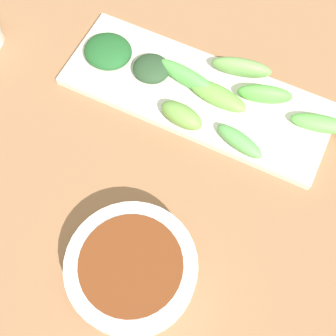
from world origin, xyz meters
name	(u,v)px	position (x,y,z in m)	size (l,w,h in m)	color
tabletop	(167,154)	(0.00, 0.00, 0.01)	(2.10, 2.10, 0.02)	#956645
sauce_bowl	(132,269)	(-0.16, -0.04, 0.05)	(0.15, 0.15, 0.05)	white
serving_plate	(197,95)	(0.10, 0.00, 0.03)	(0.14, 0.38, 0.01)	silver
broccoli_leafy_0	(108,51)	(0.09, 0.14, 0.04)	(0.06, 0.07, 0.03)	#215A28
broccoli_stalk_1	(320,123)	(0.11, -0.17, 0.04)	(0.02, 0.08, 0.02)	#63B64F
broccoli_stalk_2	(239,141)	(0.04, -0.08, 0.04)	(0.02, 0.07, 0.02)	#60A856
broccoli_stalk_3	(265,94)	(0.12, -0.09, 0.05)	(0.02, 0.07, 0.03)	#5DB548
broccoli_stalk_4	(241,67)	(0.15, -0.04, 0.05)	(0.02, 0.08, 0.03)	#74A754
broccoli_leafy_5	(152,69)	(0.10, 0.07, 0.04)	(0.05, 0.05, 0.02)	#2A4629
broccoli_stalk_6	(181,115)	(0.04, 0.00, 0.05)	(0.03, 0.06, 0.03)	#70A246
broccoli_stalk_7	(187,77)	(0.10, 0.02, 0.04)	(0.02, 0.10, 0.03)	#5DB551
broccoli_stalk_8	(217,95)	(0.10, -0.03, 0.04)	(0.03, 0.09, 0.02)	#72B048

